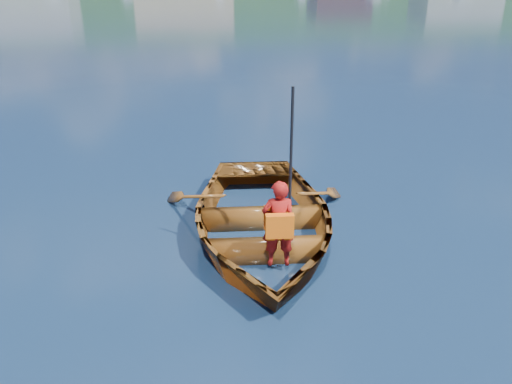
{
  "coord_description": "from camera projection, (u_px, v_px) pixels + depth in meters",
  "views": [
    {
      "loc": [
        -1.05,
        -5.27,
        3.47
      ],
      "look_at": [
        -0.36,
        0.98,
        0.7
      ],
      "focal_mm": 35.0,
      "sensor_mm": 36.0,
      "label": 1
    }
  ],
  "objects": [
    {
      "name": "ground",
      "position": [
        293.0,
        273.0,
        6.3
      ],
      "size": [
        600.0,
        600.0,
        0.0
      ],
      "color": "#122844",
      "rests_on": "ground"
    },
    {
      "name": "rowboat",
      "position": [
        261.0,
        219.0,
        7.05
      ],
      "size": [
        3.16,
        4.3,
        0.86
      ],
      "color": "brown",
      "rests_on": "ground"
    },
    {
      "name": "child_paddler",
      "position": [
        279.0,
        223.0,
        6.08
      ],
      "size": [
        0.43,
        0.34,
        2.21
      ],
      "color": "#A91614",
      "rests_on": "ground"
    }
  ]
}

